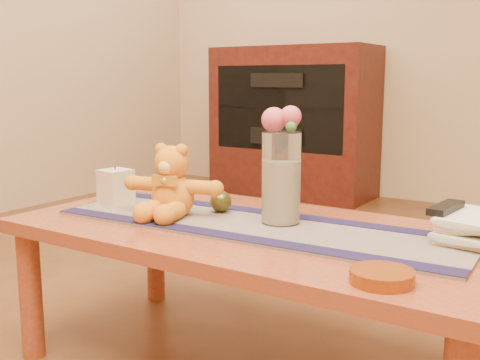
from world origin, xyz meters
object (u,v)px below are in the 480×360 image
Objects in this scene: teddy_bear at (173,181)px; glass_vase at (281,178)px; pillar_candle at (116,186)px; book_bottom at (446,235)px; amber_dish at (382,277)px; tv_remote at (446,208)px; bronze_ball at (221,201)px.

glass_vase is (0.32, 0.09, 0.03)m from teddy_bear.
book_bottom is at bearing 9.61° from pillar_candle.
amber_dish is at bearing -13.71° from pillar_candle.
glass_vase is (0.60, 0.06, 0.07)m from pillar_candle.
book_bottom is at bearing 15.30° from glass_vase.
book_bottom is 0.08m from tv_remote.
amber_dish reaches higher than book_bottom.
tv_remote is at bearing 86.86° from amber_dish.
tv_remote is (0.43, 0.11, -0.05)m from glass_vase.
amber_dish is (0.63, -0.32, -0.03)m from bronze_ball.
tv_remote is 0.42m from amber_dish.
teddy_bear is 2.75× the size of pillar_candle.
bronze_ball is at bearing 10.95° from pillar_candle.
pillar_candle is at bearing -164.98° from tv_remote.
teddy_bear is 0.78m from tv_remote.
glass_vase is at bearing 143.48° from amber_dish.
glass_vase reaches higher than tv_remote.
teddy_bear is 4.52× the size of bronze_ball.
bronze_ball is at bearing -166.07° from tv_remote.
glass_vase is at bearing -159.97° from tv_remote.
pillar_candle is 1.04m from tv_remote.
bronze_ball is 0.30× the size of book_bottom.
amber_dish is at bearing -28.63° from teddy_bear.
glass_vase is 1.62× the size of tv_remote.
bronze_ball is at bearing 175.73° from glass_vase.
amber_dish is at bearing -36.52° from glass_vase.
pillar_candle is at bearing 160.08° from teddy_bear.
bronze_ball reaches higher than book_bottom.
bronze_ball is 0.66m from book_bottom.
pillar_candle is (-0.28, 0.04, -0.05)m from teddy_bear.
tv_remote reaches higher than amber_dish.
amber_dish is (0.41, -0.30, -0.12)m from glass_vase.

